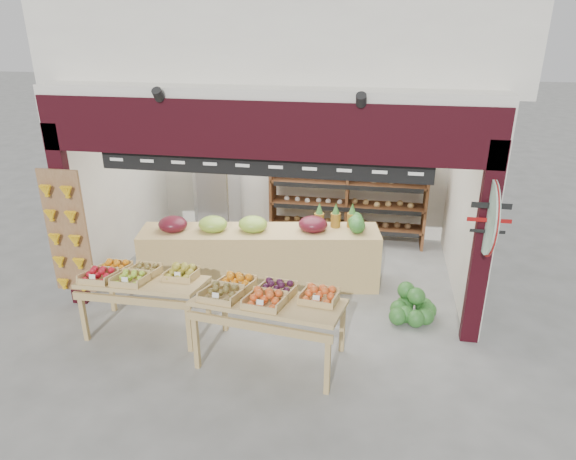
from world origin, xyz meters
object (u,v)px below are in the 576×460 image
Objects in this scene: display_table_left at (138,278)px; refrigerator at (218,191)px; back_shelving at (348,185)px; cardboard_stack at (216,252)px; mid_counter at (259,255)px; display_table_right at (266,297)px; watermelon_pile at (412,308)px.

refrigerator is at bearing 89.13° from display_table_left.
back_shelving is 2.65m from cardboard_stack.
cardboard_stack is 0.27× the size of mid_counter.
refrigerator is at bearing 115.41° from display_table_right.
cardboard_stack is (-2.07, -1.43, -0.85)m from back_shelving.
cardboard_stack is at bearing 151.55° from mid_counter.
mid_counter is at bearing -122.52° from back_shelving.
display_table_right is at bearing -100.54° from back_shelving.
mid_counter reaches higher than display_table_right.
cardboard_stack is 0.55× the size of display_table_right.
refrigerator is at bearing 123.83° from mid_counter.
display_table_left is 3.74m from watermelon_pile.
watermelon_pile is (3.17, -1.10, -0.09)m from cardboard_stack.
mid_counter is at bearing -28.45° from cardboard_stack.
display_table_left is (-0.05, -3.32, -0.12)m from refrigerator.
refrigerator is 4.05m from display_table_right.
back_shelving reaches higher than cardboard_stack.
refrigerator is (-2.43, -0.08, -0.22)m from back_shelving.
display_table_right is (1.74, -3.65, -0.04)m from refrigerator.
display_table_right is (1.37, -2.30, 0.58)m from cardboard_stack.
back_shelving reaches higher than watermelon_pile.
mid_counter is (0.86, -0.46, 0.24)m from cardboard_stack.
refrigerator is 1.76× the size of cardboard_stack.
back_shelving reaches higher than display_table_left.
cardboard_stack is at bearing -71.37° from refrigerator.
back_shelving is 2.33m from mid_counter.
mid_counter reaches higher than watermelon_pile.
cardboard_stack is 2.74m from display_table_right.
back_shelving is 2.83× the size of cardboard_stack.
refrigerator reaches higher than watermelon_pile.
display_table_right reaches higher than display_table_left.
mid_counter is 5.59× the size of watermelon_pile.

